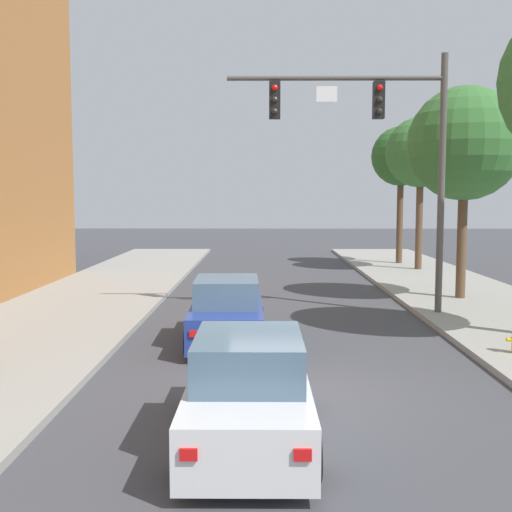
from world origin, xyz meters
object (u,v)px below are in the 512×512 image
at_px(car_following_white, 249,393).
at_px(car_lead_blue, 227,313).
at_px(traffic_signal_mast, 381,135).
at_px(street_tree_farthest, 401,157).
at_px(street_tree_second, 465,144).
at_px(street_tree_third, 421,153).

bearing_deg(car_following_white, car_lead_blue, 95.98).
relative_size(traffic_signal_mast, street_tree_farthest, 1.07).
distance_m(street_tree_second, street_tree_farthest, 11.31).
relative_size(car_following_white, street_tree_second, 0.60).
bearing_deg(street_tree_second, street_tree_farthest, 87.94).
relative_size(car_lead_blue, street_tree_second, 0.61).
bearing_deg(street_tree_farthest, traffic_signal_mast, -104.76).
relative_size(traffic_signal_mast, street_tree_second, 1.06).
relative_size(car_following_white, street_tree_farthest, 0.61).
bearing_deg(traffic_signal_mast, street_tree_farthest, 75.24).
bearing_deg(car_following_white, street_tree_farthest, 72.67).
bearing_deg(traffic_signal_mast, street_tree_second, 39.15).
bearing_deg(street_tree_third, car_following_white, -110.22).
bearing_deg(street_tree_farthest, car_following_white, -107.33).
distance_m(street_tree_third, street_tree_farthest, 2.82).
height_order(traffic_signal_mast, street_tree_third, traffic_signal_mast).
bearing_deg(street_tree_third, street_tree_farthest, 95.97).
relative_size(car_lead_blue, car_following_white, 1.01).
height_order(traffic_signal_mast, car_lead_blue, traffic_signal_mast).
bearing_deg(street_tree_farthest, street_tree_third, -84.03).
bearing_deg(street_tree_farthest, street_tree_second, -92.06).
height_order(street_tree_third, street_tree_farthest, street_tree_third).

